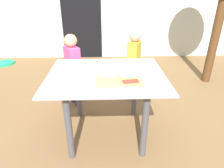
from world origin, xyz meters
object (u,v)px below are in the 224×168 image
object	(u,v)px
pizza_slice_far_right	(129,76)
child_left	(73,66)
cutting_board	(119,81)
child_right	(134,61)
plate_white_left	(80,66)
garden_hose_coil	(5,63)
dining_table	(106,87)
pizza_slice_near_right	(131,82)
pizza_slice_far_left	(108,77)

from	to	relation	value
pizza_slice_far_right	child_left	distance (m)	1.07
cutting_board	child_right	bearing A→B (deg)	74.74
pizza_slice_far_right	plate_white_left	bearing A→B (deg)	145.74
plate_white_left	child_right	world-z (taller)	child_right
plate_white_left	child_left	world-z (taller)	child_left
child_left	child_right	world-z (taller)	child_right
pizza_slice_far_right	garden_hose_coil	size ratio (longest dim) A/B	0.43
dining_table	plate_white_left	size ratio (longest dim) A/B	5.79
pizza_slice_far_right	pizza_slice_near_right	distance (m)	0.13
dining_table	cutting_board	bearing A→B (deg)	-56.50
pizza_slice_far_left	plate_white_left	world-z (taller)	pizza_slice_far_left
plate_white_left	pizza_slice_near_right	bearing A→B (deg)	-42.68
cutting_board	child_left	world-z (taller)	child_left
dining_table	pizza_slice_far_right	world-z (taller)	pizza_slice_far_right
pizza_slice_far_left	garden_hose_coil	size ratio (longest dim) A/B	0.44
pizza_slice_near_right	plate_white_left	world-z (taller)	pizza_slice_near_right
child_right	pizza_slice_far_right	bearing A→B (deg)	-100.86
child_left	garden_hose_coil	world-z (taller)	child_left
plate_white_left	child_left	bearing A→B (deg)	108.96
pizza_slice_near_right	cutting_board	bearing A→B (deg)	148.29
plate_white_left	child_left	size ratio (longest dim) A/B	0.20
pizza_slice_far_right	child_left	bearing A→B (deg)	129.85
dining_table	child_right	xyz separation A→B (m)	(0.41, 0.89, -0.03)
cutting_board	plate_white_left	world-z (taller)	cutting_board
dining_table	cutting_board	size ratio (longest dim) A/B	2.76
pizza_slice_far_left	plate_white_left	distance (m)	0.48
pizza_slice_far_right	garden_hose_coil	world-z (taller)	pizza_slice_far_right
dining_table	pizza_slice_far_right	xyz separation A→B (m)	(0.22, -0.12, 0.17)
pizza_slice_near_right	child_left	xyz separation A→B (m)	(-0.68, 0.94, -0.19)
pizza_slice_near_right	garden_hose_coil	world-z (taller)	pizza_slice_near_right
cutting_board	garden_hose_coil	xyz separation A→B (m)	(-2.40, 2.61, -0.75)
pizza_slice_near_right	child_right	xyz separation A→B (m)	(0.19, 1.13, -0.20)
pizza_slice_far_left	child_right	xyz separation A→B (m)	(0.40, 1.01, -0.20)
dining_table	child_right	world-z (taller)	child_right
cutting_board	garden_hose_coil	world-z (taller)	cutting_board
dining_table	pizza_slice_near_right	world-z (taller)	pizza_slice_near_right
cutting_board	child_right	world-z (taller)	child_right
child_left	garden_hose_coil	size ratio (longest dim) A/B	2.58
child_left	dining_table	bearing A→B (deg)	-56.62
pizza_slice_far_left	pizza_slice_near_right	distance (m)	0.24
pizza_slice_near_right	garden_hose_coil	xyz separation A→B (m)	(-2.50, 2.68, -0.77)
cutting_board	plate_white_left	size ratio (longest dim) A/B	2.09
pizza_slice_far_left	child_left	bearing A→B (deg)	120.05
pizza_slice_far_left	plate_white_left	xyz separation A→B (m)	(-0.31, 0.36, -0.02)
cutting_board	child_right	distance (m)	1.12
pizza_slice_far_left	pizza_slice_far_right	bearing A→B (deg)	0.88
pizza_slice_near_right	plate_white_left	xyz separation A→B (m)	(-0.52, 0.48, -0.02)
plate_white_left	child_right	size ratio (longest dim) A/B	0.20
pizza_slice_far_right	child_right	bearing A→B (deg)	79.14
cutting_board	pizza_slice_near_right	xyz separation A→B (m)	(0.10, -0.06, 0.02)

